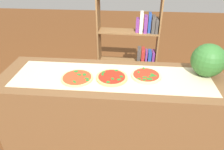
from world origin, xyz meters
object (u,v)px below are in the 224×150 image
watermelon (208,60)px  bookshelf (136,52)px  pizza_spinach_0 (77,78)px  pizza_spinach_2 (146,76)px  pizza_spinach_1 (112,77)px

watermelon → bookshelf: (-0.60, 1.02, -0.41)m
pizza_spinach_0 → pizza_spinach_2: pizza_spinach_2 is taller
watermelon → pizza_spinach_0: bearing=-171.4°
pizza_spinach_0 → pizza_spinach_1: 0.30m
pizza_spinach_0 → watermelon: size_ratio=0.95×
pizza_spinach_2 → pizza_spinach_0: bearing=-171.8°
pizza_spinach_1 → bookshelf: bookshelf is taller
bookshelf → pizza_spinach_0: bearing=-114.2°
pizza_spinach_1 → pizza_spinach_2: size_ratio=1.05×
pizza_spinach_1 → watermelon: bearing=9.6°
bookshelf → pizza_spinach_1: bearing=-101.4°
pizza_spinach_2 → watermelon: 0.55m
pizza_spinach_0 → bookshelf: 1.33m
pizza_spinach_1 → pizza_spinach_2: 0.31m
pizza_spinach_2 → bookshelf: bookshelf is taller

